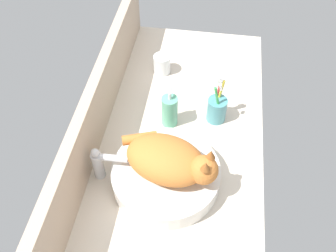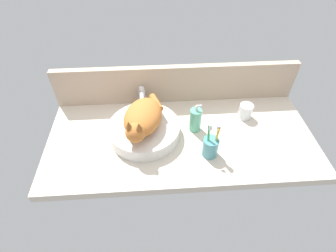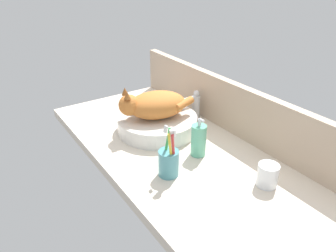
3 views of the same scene
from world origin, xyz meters
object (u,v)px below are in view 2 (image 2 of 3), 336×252
(soap_dispenser, at_px, (195,120))
(toothbrush_cup, at_px, (211,146))
(faucet, at_px, (142,97))
(cat, at_px, (142,118))
(sink_basin, at_px, (144,130))
(water_glass, at_px, (245,112))

(soap_dispenser, height_order, toothbrush_cup, toothbrush_cup)
(soap_dispenser, bearing_deg, faucet, 145.22)
(soap_dispenser, distance_m, toothbrush_cup, 0.17)
(cat, distance_m, toothbrush_cup, 0.33)
(soap_dispenser, bearing_deg, sink_basin, -174.26)
(sink_basin, distance_m, water_glass, 0.54)
(faucet, bearing_deg, cat, -88.71)
(cat, bearing_deg, toothbrush_cup, -22.94)
(water_glass, bearing_deg, soap_dispenser, -165.32)
(cat, relative_size, faucet, 2.27)
(toothbrush_cup, bearing_deg, water_glass, 46.13)
(toothbrush_cup, height_order, water_glass, toothbrush_cup)
(sink_basin, bearing_deg, soap_dispenser, 5.74)
(sink_basin, bearing_deg, water_glass, 10.47)
(cat, xyz_separation_m, faucet, (-0.00, 0.22, -0.05))
(soap_dispenser, bearing_deg, cat, -171.35)
(toothbrush_cup, bearing_deg, sink_basin, 154.72)
(sink_basin, relative_size, toothbrush_cup, 1.84)
(cat, distance_m, soap_dispenser, 0.26)
(sink_basin, bearing_deg, toothbrush_cup, -25.28)
(cat, height_order, faucet, cat)
(sink_basin, xyz_separation_m, faucet, (-0.01, 0.21, 0.04))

